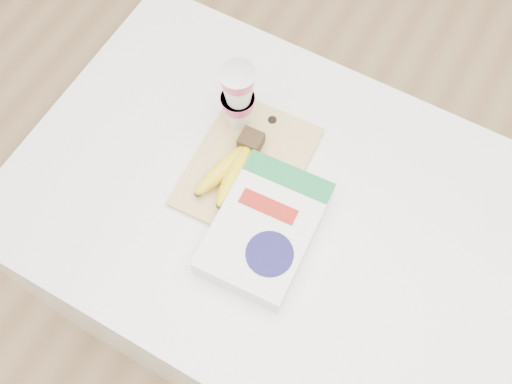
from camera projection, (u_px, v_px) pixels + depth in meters
room at (302, 66)px, 0.77m from camera, size 4.00×4.00×4.00m
table at (278, 269)px, 1.59m from camera, size 1.17×0.78×0.88m
cutting_board at (248, 166)px, 1.23m from camera, size 0.25×0.32×0.02m
bananas at (232, 167)px, 1.20m from camera, size 0.09×0.20×0.06m
yogurt_stack at (238, 96)px, 1.18m from camera, size 0.08×0.08×0.18m
cereal_box at (265, 228)px, 1.14m from camera, size 0.20×0.29×0.06m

